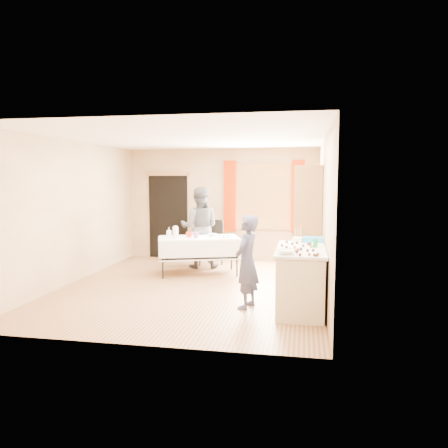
% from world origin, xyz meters
% --- Properties ---
extents(floor, '(4.50, 5.50, 0.02)m').
position_xyz_m(floor, '(0.00, 0.00, -0.01)').
color(floor, '#9E7047').
rests_on(floor, ground).
extents(ceiling, '(4.50, 5.50, 0.02)m').
position_xyz_m(ceiling, '(0.00, 0.00, 2.61)').
color(ceiling, white).
rests_on(ceiling, floor).
extents(wall_back, '(4.50, 0.02, 2.60)m').
position_xyz_m(wall_back, '(0.00, 2.76, 1.30)').
color(wall_back, tan).
rests_on(wall_back, floor).
extents(wall_front, '(4.50, 0.02, 2.60)m').
position_xyz_m(wall_front, '(0.00, -2.76, 1.30)').
color(wall_front, tan).
rests_on(wall_front, floor).
extents(wall_left, '(0.02, 5.50, 2.60)m').
position_xyz_m(wall_left, '(-2.26, 0.00, 1.30)').
color(wall_left, tan).
rests_on(wall_left, floor).
extents(wall_right, '(0.02, 5.50, 2.60)m').
position_xyz_m(wall_right, '(2.26, 0.00, 1.30)').
color(wall_right, tan).
rests_on(wall_right, floor).
extents(window_frame, '(1.32, 0.06, 1.52)m').
position_xyz_m(window_frame, '(1.00, 2.72, 1.50)').
color(window_frame, olive).
rests_on(window_frame, wall_back).
extents(window_pane, '(1.20, 0.02, 1.40)m').
position_xyz_m(window_pane, '(1.00, 2.71, 1.50)').
color(window_pane, white).
rests_on(window_pane, wall_back).
extents(curtain_left, '(0.28, 0.06, 1.65)m').
position_xyz_m(curtain_left, '(0.22, 2.67, 1.50)').
color(curtain_left, '#A42400').
rests_on(curtain_left, wall_back).
extents(curtain_right, '(0.28, 0.06, 1.65)m').
position_xyz_m(curtain_right, '(1.78, 2.67, 1.50)').
color(curtain_right, '#A42400').
rests_on(curtain_right, wall_back).
extents(doorway, '(0.95, 0.04, 2.00)m').
position_xyz_m(doorway, '(-1.30, 2.73, 1.00)').
color(doorway, black).
rests_on(doorway, floor).
extents(door_lintel, '(1.05, 0.06, 0.08)m').
position_xyz_m(door_lintel, '(-1.30, 2.70, 2.02)').
color(door_lintel, olive).
rests_on(door_lintel, wall_back).
extents(cabinet, '(0.50, 0.60, 2.15)m').
position_xyz_m(cabinet, '(1.99, 0.83, 1.07)').
color(cabinet, olive).
rests_on(cabinet, floor).
extents(counter, '(0.70, 1.47, 0.91)m').
position_xyz_m(counter, '(1.89, -1.01, 0.45)').
color(counter, beige).
rests_on(counter, floor).
extents(party_table, '(1.78, 1.29, 0.75)m').
position_xyz_m(party_table, '(-0.14, 1.04, 0.45)').
color(party_table, black).
rests_on(party_table, floor).
extents(chair, '(0.53, 0.53, 1.00)m').
position_xyz_m(chair, '(-0.08, 1.98, 0.30)').
color(chair, black).
rests_on(chair, floor).
extents(girl, '(0.68, 0.59, 1.39)m').
position_xyz_m(girl, '(1.11, -1.06, 0.69)').
color(girl, '#292B49').
rests_on(girl, floor).
extents(woman, '(1.01, 0.88, 1.73)m').
position_xyz_m(woman, '(-0.27, 1.70, 0.87)').
color(woman, black).
rests_on(woman, floor).
extents(soda_can, '(0.08, 0.08, 0.12)m').
position_xyz_m(soda_can, '(2.10, -0.90, 0.97)').
color(soda_can, green).
rests_on(soda_can, counter).
extents(mixing_bowl, '(0.40, 0.40, 0.06)m').
position_xyz_m(mixing_bowl, '(1.68, -1.55, 0.94)').
color(mixing_bowl, white).
rests_on(mixing_bowl, counter).
extents(foam_block, '(0.18, 0.15, 0.08)m').
position_xyz_m(foam_block, '(1.84, -0.41, 0.95)').
color(foam_block, white).
rests_on(foam_block, counter).
extents(blue_basket, '(0.31, 0.21, 0.08)m').
position_xyz_m(blue_basket, '(2.07, -0.34, 0.95)').
color(blue_basket, '#2A99DE').
rests_on(blue_basket, counter).
extents(pitcher, '(0.11, 0.11, 0.22)m').
position_xyz_m(pitcher, '(-0.54, 0.80, 0.86)').
color(pitcher, silver).
rests_on(pitcher, party_table).
extents(cup_red, '(0.24, 0.24, 0.11)m').
position_xyz_m(cup_red, '(-0.32, 1.00, 0.80)').
color(cup_red, '#BB300E').
rests_on(cup_red, party_table).
extents(cup_rainbow, '(0.23, 0.23, 0.12)m').
position_xyz_m(cup_rainbow, '(-0.15, 0.90, 0.81)').
color(cup_rainbow, red).
rests_on(cup_rainbow, party_table).
extents(small_bowl, '(0.29, 0.29, 0.05)m').
position_xyz_m(small_bowl, '(0.11, 1.24, 0.78)').
color(small_bowl, white).
rests_on(small_bowl, party_table).
extents(pastry_tray, '(0.32, 0.26, 0.02)m').
position_xyz_m(pastry_tray, '(0.36, 1.10, 0.76)').
color(pastry_tray, white).
rests_on(pastry_tray, party_table).
extents(bottle, '(0.09, 0.09, 0.18)m').
position_xyz_m(bottle, '(-0.75, 1.05, 0.84)').
color(bottle, white).
rests_on(bottle, party_table).
extents(cake_balls, '(0.54, 1.16, 0.04)m').
position_xyz_m(cake_balls, '(1.89, -1.15, 0.93)').
color(cake_balls, '#3F2314').
rests_on(cake_balls, counter).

